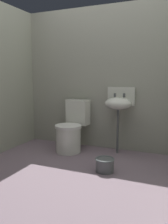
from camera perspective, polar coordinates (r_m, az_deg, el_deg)
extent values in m
cube|color=slate|center=(2.91, -2.24, -15.37)|extent=(3.10, 2.63, 0.08)
cube|color=gray|center=(3.74, 5.38, 8.08)|extent=(3.10, 0.10, 2.22)
cylinder|color=silver|center=(3.58, -3.86, -6.82)|extent=(0.41, 0.41, 0.38)
cylinder|color=silver|center=(3.53, -3.90, -3.53)|extent=(0.43, 0.43, 0.04)
cube|color=silver|center=(3.75, -1.49, 0.00)|extent=(0.37, 0.21, 0.40)
cylinder|color=#4C4F4F|center=(3.53, 8.23, -4.76)|extent=(0.04, 0.04, 0.66)
ellipsoid|color=silver|center=(3.46, 8.38, 2.02)|extent=(0.40, 0.32, 0.18)
cube|color=silver|center=(3.61, 9.08, 3.87)|extent=(0.42, 0.04, 0.28)
cylinder|color=#4C4F4F|center=(3.52, 7.57, 4.12)|extent=(0.04, 0.04, 0.06)
cylinder|color=#4C4F4F|center=(3.49, 9.79, 4.02)|extent=(0.04, 0.04, 0.06)
cylinder|color=#4C4F4F|center=(2.91, 5.10, -12.84)|extent=(0.22, 0.22, 0.16)
torus|color=#475150|center=(2.88, 5.12, -11.39)|extent=(0.23, 0.23, 0.02)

